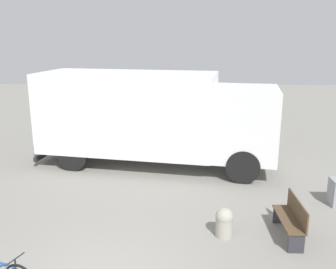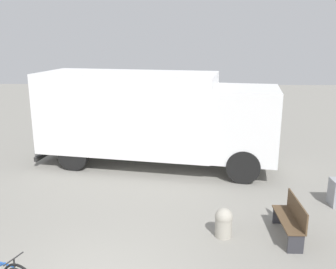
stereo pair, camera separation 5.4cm
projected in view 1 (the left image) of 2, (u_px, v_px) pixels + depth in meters
delivery_truck at (153, 115)px, 13.08m from camera, size 8.55×3.90×3.28m
park_bench at (292, 218)px, 8.54m from camera, size 0.41×1.44×0.92m
bollard_near_bench at (224, 222)px, 8.61m from camera, size 0.41×0.41×0.70m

